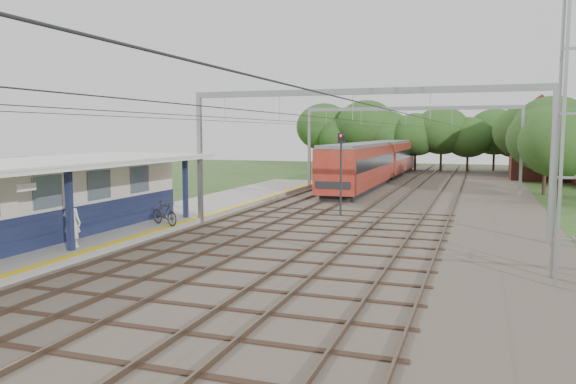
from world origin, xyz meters
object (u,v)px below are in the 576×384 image
at_px(person, 72,223).
at_px(bicycle, 165,213).
at_px(train, 379,160).
at_px(signal_post, 341,162).

bearing_deg(person, bicycle, -107.33).
height_order(train, signal_post, signal_post).
relative_size(bicycle, train, 0.05).
height_order(bicycle, signal_post, signal_post).
bearing_deg(bicycle, signal_post, -16.29).
bearing_deg(person, signal_post, -129.64).
relative_size(person, train, 0.05).
height_order(person, signal_post, signal_post).
bearing_deg(train, person, -98.72).
bearing_deg(person, train, -109.45).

